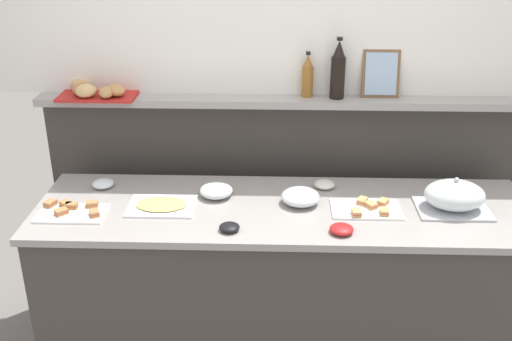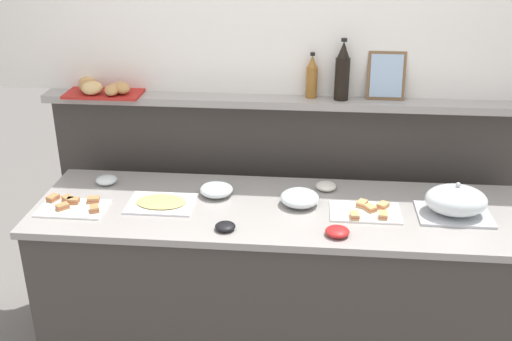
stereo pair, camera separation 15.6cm
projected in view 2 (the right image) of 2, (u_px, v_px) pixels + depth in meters
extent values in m
plane|color=slate|center=(285.00, 294.00, 3.83)|extent=(12.00, 12.00, 0.00)
cube|color=#3D3833|center=(281.00, 291.00, 3.10)|extent=(2.35, 0.66, 0.89)
cube|color=gray|center=(283.00, 211.00, 2.91)|extent=(2.39, 0.70, 0.03)
cube|color=#3D3833|center=(287.00, 208.00, 3.50)|extent=(2.61, 0.08, 1.29)
cube|color=gray|center=(289.00, 100.00, 3.19)|extent=(2.61, 0.22, 0.04)
cube|color=white|center=(365.00, 212.00, 2.85)|extent=(0.33, 0.21, 0.01)
cube|color=tan|center=(355.00, 217.00, 2.79)|extent=(0.04, 0.06, 0.01)
cube|color=#B24738|center=(355.00, 215.00, 2.79)|extent=(0.04, 0.06, 0.01)
cube|color=tan|center=(355.00, 214.00, 2.79)|extent=(0.04, 0.06, 0.01)
cube|color=tan|center=(362.00, 205.00, 2.90)|extent=(0.06, 0.07, 0.01)
cube|color=#B24738|center=(362.00, 204.00, 2.90)|extent=(0.06, 0.07, 0.01)
cube|color=tan|center=(362.00, 202.00, 2.89)|extent=(0.06, 0.07, 0.01)
cube|color=tan|center=(370.00, 210.00, 2.86)|extent=(0.06, 0.07, 0.01)
cube|color=#B24738|center=(370.00, 208.00, 2.85)|extent=(0.06, 0.07, 0.01)
cube|color=tan|center=(371.00, 207.00, 2.85)|extent=(0.06, 0.07, 0.01)
cube|color=tan|center=(383.00, 217.00, 2.79)|extent=(0.05, 0.06, 0.01)
cube|color=#B24738|center=(383.00, 215.00, 2.79)|extent=(0.05, 0.06, 0.01)
cube|color=tan|center=(383.00, 214.00, 2.79)|extent=(0.05, 0.06, 0.01)
cube|color=tan|center=(383.00, 207.00, 2.88)|extent=(0.07, 0.07, 0.01)
cube|color=#B24738|center=(383.00, 205.00, 2.88)|extent=(0.07, 0.07, 0.01)
cube|color=tan|center=(383.00, 204.00, 2.88)|extent=(0.07, 0.07, 0.01)
cube|color=white|center=(73.00, 208.00, 2.89)|extent=(0.32, 0.20, 0.01)
cube|color=#AD7A47|center=(53.00, 199.00, 2.96)|extent=(0.06, 0.07, 0.01)
cube|color=#B24738|center=(53.00, 198.00, 2.95)|extent=(0.06, 0.07, 0.01)
cube|color=#AD7A47|center=(53.00, 196.00, 2.95)|extent=(0.06, 0.07, 0.01)
cube|color=#AD7A47|center=(95.00, 210.00, 2.85)|extent=(0.06, 0.07, 0.01)
cube|color=#B24738|center=(94.00, 209.00, 2.85)|extent=(0.06, 0.07, 0.01)
cube|color=#AD7A47|center=(94.00, 207.00, 2.85)|extent=(0.06, 0.07, 0.01)
cube|color=#AD7A47|center=(68.00, 200.00, 2.95)|extent=(0.07, 0.07, 0.01)
cube|color=#B24738|center=(68.00, 199.00, 2.94)|extent=(0.07, 0.07, 0.01)
cube|color=#AD7A47|center=(68.00, 197.00, 2.94)|extent=(0.07, 0.07, 0.01)
cube|color=#AD7A47|center=(94.00, 201.00, 2.94)|extent=(0.06, 0.05, 0.01)
cube|color=#B24738|center=(93.00, 200.00, 2.94)|extent=(0.06, 0.05, 0.01)
cube|color=#AD7A47|center=(93.00, 198.00, 2.93)|extent=(0.06, 0.05, 0.01)
cube|color=#AD7A47|center=(73.00, 202.00, 2.93)|extent=(0.06, 0.04, 0.01)
cube|color=#B24738|center=(73.00, 201.00, 2.92)|extent=(0.06, 0.04, 0.01)
cube|color=#AD7A47|center=(73.00, 199.00, 2.92)|extent=(0.06, 0.04, 0.01)
cube|color=#AD7A47|center=(63.00, 208.00, 2.87)|extent=(0.07, 0.07, 0.01)
cube|color=#B24738|center=(62.00, 206.00, 2.87)|extent=(0.07, 0.07, 0.01)
cube|color=#AD7A47|center=(62.00, 205.00, 2.87)|extent=(0.07, 0.07, 0.01)
cube|color=silver|center=(161.00, 204.00, 2.94)|extent=(0.32, 0.23, 0.01)
ellipsoid|color=#E5C666|center=(161.00, 202.00, 2.93)|extent=(0.24, 0.16, 0.01)
cube|color=#B7BABF|center=(454.00, 214.00, 2.83)|extent=(0.34, 0.24, 0.01)
ellipsoid|color=silver|center=(456.00, 200.00, 2.80)|extent=(0.28, 0.23, 0.14)
sphere|color=#B7BABF|center=(458.00, 185.00, 2.77)|extent=(0.02, 0.02, 0.02)
ellipsoid|color=silver|center=(300.00, 198.00, 2.92)|extent=(0.19, 0.19, 0.08)
ellipsoid|color=#599959|center=(300.00, 200.00, 2.93)|extent=(0.15, 0.15, 0.05)
ellipsoid|color=silver|center=(107.00, 180.00, 3.15)|extent=(0.11, 0.11, 0.04)
ellipsoid|color=#F28C4C|center=(107.00, 181.00, 3.15)|extent=(0.09, 0.09, 0.03)
ellipsoid|color=silver|center=(216.00, 189.00, 3.02)|extent=(0.16, 0.16, 0.07)
ellipsoid|color=white|center=(217.00, 192.00, 3.02)|extent=(0.13, 0.13, 0.04)
ellipsoid|color=red|center=(337.00, 231.00, 2.66)|extent=(0.11, 0.11, 0.04)
ellipsoid|color=black|center=(225.00, 226.00, 2.71)|extent=(0.09, 0.09, 0.03)
ellipsoid|color=silver|center=(326.00, 186.00, 3.08)|extent=(0.11, 0.11, 0.04)
ellipsoid|color=black|center=(456.00, 190.00, 3.05)|extent=(0.09, 0.09, 0.03)
cylinder|color=black|center=(342.00, 79.00, 3.09)|extent=(0.08, 0.08, 0.22)
cone|color=black|center=(344.00, 50.00, 3.03)|extent=(0.06, 0.06, 0.08)
cylinder|color=black|center=(344.00, 40.00, 3.01)|extent=(0.03, 0.03, 0.02)
cylinder|color=#8E5B23|center=(312.00, 83.00, 3.13)|extent=(0.06, 0.06, 0.16)
cone|color=#8E5B23|center=(312.00, 62.00, 3.09)|extent=(0.05, 0.05, 0.06)
cylinder|color=black|center=(313.00, 54.00, 3.07)|extent=(0.02, 0.02, 0.02)
cube|color=#B2231E|center=(106.00, 92.00, 3.23)|extent=(0.40, 0.26, 0.02)
ellipsoid|color=#B7844C|center=(121.00, 88.00, 3.17)|extent=(0.15, 0.16, 0.06)
ellipsoid|color=tan|center=(87.00, 82.00, 3.27)|extent=(0.14, 0.14, 0.06)
ellipsoid|color=#AD7A47|center=(90.00, 86.00, 3.19)|extent=(0.14, 0.13, 0.07)
ellipsoid|color=tan|center=(92.00, 88.00, 3.15)|extent=(0.15, 0.14, 0.07)
ellipsoid|color=#B7844C|center=(112.00, 90.00, 3.15)|extent=(0.10, 0.14, 0.05)
cube|color=brown|center=(386.00, 76.00, 3.10)|extent=(0.19, 0.06, 0.24)
cube|color=#99B2CC|center=(386.00, 76.00, 3.09)|extent=(0.16, 0.05, 0.21)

